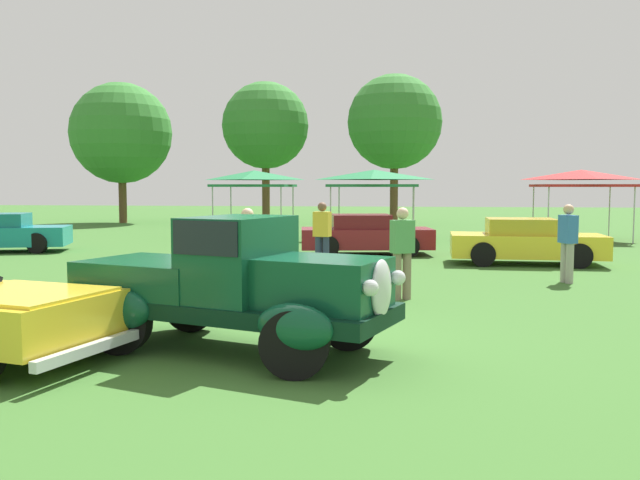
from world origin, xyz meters
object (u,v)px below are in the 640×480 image
(spectator_by_row, at_px, (402,250))
(spectator_far_side, at_px, (322,234))
(canopy_tent_center_field, at_px, (374,177))
(show_car_yellow, at_px, (525,242))
(feature_pickup_truck, at_px, (233,283))
(spectator_between_cars, at_px, (248,252))
(canopy_tent_right_field, at_px, (581,177))
(show_car_teal, at_px, (3,233))
(canopy_tent_left_field, at_px, (254,178))
(spectator_near_truck, at_px, (568,241))
(show_car_burgundy, at_px, (365,235))

(spectator_by_row, bearing_deg, spectator_far_side, 117.51)
(canopy_tent_center_field, bearing_deg, show_car_yellow, -59.64)
(feature_pickup_truck, height_order, spectator_by_row, feature_pickup_truck)
(spectator_between_cars, xyz_separation_m, canopy_tent_right_field, (9.43, 15.29, 1.51))
(show_car_teal, distance_m, canopy_tent_left_field, 9.59)
(spectator_near_truck, xyz_separation_m, canopy_tent_left_field, (-9.53, 11.44, 1.51))
(spectator_far_side, relative_size, canopy_tent_center_field, 0.50)
(show_car_teal, distance_m, spectator_far_side, 11.21)
(feature_pickup_truck, xyz_separation_m, show_car_teal, (-10.54, 11.45, -0.26))
(show_car_teal, xyz_separation_m, spectator_by_row, (12.60, -7.30, 0.32))
(spectator_near_truck, bearing_deg, show_car_teal, 163.74)
(show_car_teal, xyz_separation_m, canopy_tent_center_field, (11.39, 6.26, 1.83))
(spectator_far_side, bearing_deg, show_car_yellow, 23.61)
(spectator_far_side, xyz_separation_m, canopy_tent_center_field, (0.75, 9.79, 1.51))
(spectator_between_cars, height_order, canopy_tent_left_field, canopy_tent_left_field)
(spectator_far_side, distance_m, canopy_tent_right_field, 13.98)
(show_car_teal, xyz_separation_m, spectator_between_cars, (9.87, -7.96, 0.32))
(canopy_tent_right_field, bearing_deg, canopy_tent_center_field, -172.26)
(spectator_near_truck, distance_m, canopy_tent_center_field, 12.02)
(spectator_by_row, relative_size, spectator_far_side, 1.00)
(spectator_between_cars, distance_m, spectator_far_side, 4.49)
(spectator_between_cars, distance_m, canopy_tent_center_field, 14.38)
(show_car_teal, height_order, canopy_tent_center_field, canopy_tent_center_field)
(spectator_between_cars, bearing_deg, show_car_burgundy, 79.86)
(spectator_far_side, bearing_deg, canopy_tent_right_field, 51.43)
(show_car_burgundy, xyz_separation_m, show_car_yellow, (4.39, -1.96, 0.00))
(spectator_near_truck, height_order, canopy_tent_left_field, canopy_tent_left_field)
(spectator_far_side, bearing_deg, canopy_tent_center_field, 85.60)
(feature_pickup_truck, relative_size, canopy_tent_center_field, 1.30)
(canopy_tent_center_field, bearing_deg, show_car_burgundy, -89.75)
(show_car_teal, distance_m, canopy_tent_right_field, 20.73)
(feature_pickup_truck, distance_m, spectator_by_row, 4.63)
(show_car_yellow, relative_size, canopy_tent_center_field, 1.19)
(show_car_yellow, distance_m, spectator_between_cars, 8.94)
(canopy_tent_left_field, bearing_deg, spectator_by_row, -66.76)
(feature_pickup_truck, distance_m, canopy_tent_left_field, 18.68)
(feature_pickup_truck, bearing_deg, canopy_tent_center_field, 87.24)
(spectator_near_truck, xyz_separation_m, spectator_between_cars, (-6.23, -3.26, 0.00))
(spectator_between_cars, distance_m, spectator_by_row, 2.81)
(canopy_tent_right_field, bearing_deg, spectator_by_row, -114.62)
(canopy_tent_center_field, bearing_deg, spectator_far_side, -94.40)
(show_car_burgundy, bearing_deg, show_car_teal, -176.57)
(show_car_burgundy, distance_m, canopy_tent_center_field, 5.86)
(spectator_far_side, distance_m, canopy_tent_center_field, 9.93)
(spectator_far_side, height_order, canopy_tent_right_field, canopy_tent_right_field)
(show_car_teal, height_order, spectator_near_truck, spectator_near_truck)
(spectator_far_side, height_order, canopy_tent_left_field, canopy_tent_left_field)
(spectator_near_truck, distance_m, spectator_far_side, 5.58)
(feature_pickup_truck, xyz_separation_m, spectator_near_truck, (5.56, 6.75, 0.05))
(show_car_yellow, height_order, canopy_tent_right_field, canopy_tent_right_field)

